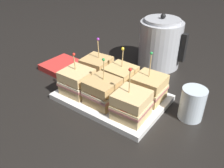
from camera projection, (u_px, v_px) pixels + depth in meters
ground_plane at (112, 99)px, 0.80m from camera, size 6.00×6.00×0.00m
serving_platter at (112, 97)px, 0.79m from camera, size 0.35×0.24×0.02m
sandwich_front_left at (77, 82)px, 0.78m from camera, size 0.10×0.10×0.14m
sandwich_front_center at (102, 91)px, 0.73m from camera, size 0.10×0.10×0.15m
sandwich_front_right at (131, 105)px, 0.67m from camera, size 0.10×0.10×0.16m
sandwich_back_left at (97, 69)px, 0.86m from camera, size 0.10×0.10×0.16m
sandwich_back_center at (120, 78)px, 0.80m from camera, size 0.10×0.10×0.15m
sandwich_back_right at (149, 88)px, 0.75m from camera, size 0.10×0.10×0.16m
kettle_steel at (160, 43)px, 0.96m from camera, size 0.19×0.17×0.22m
drinking_glass at (192, 104)px, 0.69m from camera, size 0.07×0.07×0.10m
napkin_stack at (63, 66)px, 0.98m from camera, size 0.15×0.15×0.02m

